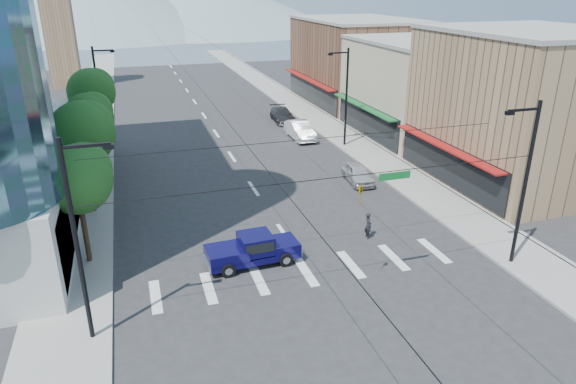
% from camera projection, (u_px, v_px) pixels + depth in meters
% --- Properties ---
extents(ground, '(160.00, 160.00, 0.00)m').
position_uv_depth(ground, '(319.00, 286.00, 25.99)').
color(ground, '#28282B').
rests_on(ground, ground).
extents(sidewalk_left, '(4.00, 120.00, 0.15)m').
position_uv_depth(sidewalk_left, '(95.00, 119.00, 57.99)').
color(sidewalk_left, gray).
rests_on(sidewalk_left, ground).
extents(sidewalk_right, '(4.00, 120.00, 0.15)m').
position_uv_depth(sidewalk_right, '(297.00, 105.00, 64.64)').
color(sidewalk_right, gray).
rests_on(sidewalk_right, ground).
extents(shop_near, '(12.00, 14.00, 11.00)m').
position_uv_depth(shop_near, '(525.00, 109.00, 38.30)').
color(shop_near, '#8C6B4C').
rests_on(shop_near, ground).
extents(shop_mid, '(12.00, 14.00, 9.00)m').
position_uv_depth(shop_mid, '(423.00, 89.00, 51.05)').
color(shop_mid, tan).
rests_on(shop_mid, ground).
extents(shop_far, '(12.00, 18.00, 10.00)m').
position_uv_depth(shop_far, '(357.00, 62.00, 65.00)').
color(shop_far, brown).
rests_on(shop_far, ground).
extents(clock_tower, '(4.80, 4.80, 20.40)m').
position_uv_depth(clock_tower, '(56.00, 11.00, 72.22)').
color(clock_tower, '#8C6B4C').
rests_on(clock_tower, ground).
extents(mountain_right, '(90.00, 90.00, 18.00)m').
position_uv_depth(mountain_right, '(206.00, 1.00, 169.58)').
color(mountain_right, gray).
rests_on(mountain_right, ground).
extents(tree_near, '(3.65, 3.64, 6.71)m').
position_uv_depth(tree_near, '(79.00, 176.00, 26.43)').
color(tree_near, black).
rests_on(tree_near, ground).
extents(tree_midnear, '(4.09, 4.09, 7.52)m').
position_uv_depth(tree_midnear, '(84.00, 131.00, 32.39)').
color(tree_midnear, black).
rests_on(tree_midnear, ground).
extents(tree_midfar, '(3.65, 3.64, 6.71)m').
position_uv_depth(tree_midfar, '(90.00, 115.00, 38.81)').
color(tree_midfar, black).
rests_on(tree_midfar, ground).
extents(tree_far, '(4.09, 4.09, 7.52)m').
position_uv_depth(tree_far, '(93.00, 90.00, 44.77)').
color(tree_far, black).
rests_on(tree_far, ground).
extents(signal_rig, '(21.80, 0.20, 9.00)m').
position_uv_depth(signal_rig, '(333.00, 210.00, 23.41)').
color(signal_rig, black).
rests_on(signal_rig, ground).
extents(lamp_pole_nw, '(2.00, 0.25, 9.00)m').
position_uv_depth(lamp_pole_nw, '(100.00, 91.00, 47.69)').
color(lamp_pole_nw, black).
rests_on(lamp_pole_nw, ground).
extents(lamp_pole_ne, '(2.00, 0.25, 9.00)m').
position_uv_depth(lamp_pole_ne, '(345.00, 94.00, 46.53)').
color(lamp_pole_ne, black).
rests_on(lamp_pole_ne, ground).
extents(pickup_truck, '(5.22, 2.23, 1.73)m').
position_uv_depth(pickup_truck, '(252.00, 249.00, 27.72)').
color(pickup_truck, '#0A083E').
rests_on(pickup_truck, ground).
extents(pedestrian, '(0.43, 0.62, 1.63)m').
position_uv_depth(pedestrian, '(368.00, 225.00, 30.64)').
color(pedestrian, black).
rests_on(pedestrian, ground).
extents(parked_car_near, '(2.03, 4.25, 1.40)m').
position_uv_depth(parked_car_near, '(358.00, 173.00, 39.37)').
color(parked_car_near, silver).
rests_on(parked_car_near, ground).
extents(parked_car_mid, '(1.82, 5.21, 1.72)m').
position_uv_depth(parked_car_mid, '(300.00, 130.00, 50.44)').
color(parked_car_mid, white).
rests_on(parked_car_mid, ground).
extents(parked_car_far, '(2.37, 5.21, 1.48)m').
position_uv_depth(parked_car_far, '(282.00, 115.00, 56.83)').
color(parked_car_far, '#272729').
rests_on(parked_car_far, ground).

